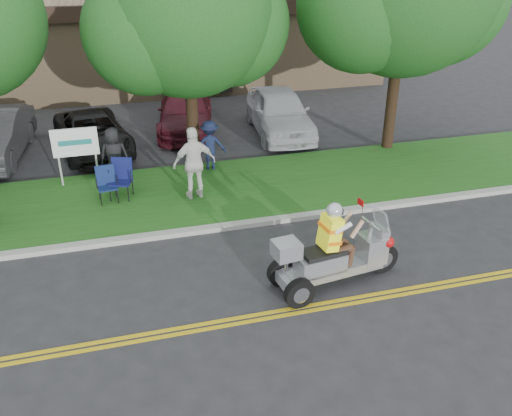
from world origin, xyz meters
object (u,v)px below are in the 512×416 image
object	(u,v)px
lawn_chair_a	(121,176)
spectator_adult_right	(194,163)
lawn_chair_b	(106,182)
parked_car_right	(186,112)
trike_scooter	(333,257)
parked_car_mid	(93,133)
parked_car_far_right	(280,112)

from	to	relation	value
lawn_chair_a	spectator_adult_right	bearing A→B (deg)	2.09
lawn_chair_b	parked_car_right	bearing A→B (deg)	56.54
trike_scooter	parked_car_right	bearing A→B (deg)	89.50
parked_car_mid	spectator_adult_right	bearing A→B (deg)	-70.45
lawn_chair_b	parked_car_mid	size ratio (longest dim) A/B	0.21
parked_car_mid	parked_car_right	distance (m)	3.58
lawn_chair_a	lawn_chair_b	bearing A→B (deg)	-141.18
spectator_adult_right	parked_car_right	bearing A→B (deg)	-103.44
parked_car_far_right	spectator_adult_right	bearing A→B (deg)	-124.52
trike_scooter	spectator_adult_right	bearing A→B (deg)	105.52
parked_car_right	lawn_chair_a	bearing A→B (deg)	-105.64
parked_car_mid	parked_car_right	size ratio (longest dim) A/B	0.94
parked_car_far_right	parked_car_right	bearing A→B (deg)	163.03
parked_car_right	parked_car_far_right	bearing A→B (deg)	-12.08
parked_car_far_right	lawn_chair_b	bearing A→B (deg)	-140.44
trike_scooter	spectator_adult_right	distance (m)	5.13
spectator_adult_right	parked_car_mid	bearing A→B (deg)	-67.31
lawn_chair_b	spectator_adult_right	xyz separation A→B (m)	(2.30, -0.44, 0.45)
spectator_adult_right	parked_car_right	xyz separation A→B (m)	(0.67, 5.99, -0.40)
parked_car_right	parked_car_far_right	distance (m)	3.45
parked_car_mid	parked_car_right	world-z (taller)	parked_car_right
parked_car_right	lawn_chair_b	bearing A→B (deg)	-108.37
parked_car_mid	parked_car_far_right	bearing A→B (deg)	-9.31
trike_scooter	parked_car_mid	bearing A→B (deg)	108.87
lawn_chair_a	parked_car_mid	xyz separation A→B (m)	(-0.73, 4.02, -0.08)
trike_scooter	lawn_chair_a	distance (m)	6.57
lawn_chair_b	spectator_adult_right	distance (m)	2.39
spectator_adult_right	lawn_chair_b	bearing A→B (deg)	-17.88
parked_car_mid	parked_car_far_right	distance (m)	6.50
lawn_chair_b	spectator_adult_right	world-z (taller)	spectator_adult_right
lawn_chair_b	parked_car_right	xyz separation A→B (m)	(2.97, 5.55, 0.05)
trike_scooter	parked_car_right	world-z (taller)	trike_scooter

